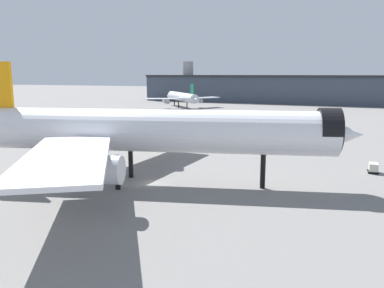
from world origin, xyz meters
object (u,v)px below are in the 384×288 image
baggage_tug_wing (245,141)px  baggage_cart_trailing (373,168)px  airliner_near_gate (139,131)px  airliner_far_taxiway (182,97)px

baggage_tug_wing → baggage_cart_trailing: baggage_tug_wing is taller
airliner_near_gate → airliner_far_taxiway: size_ratio=1.77×
baggage_tug_wing → baggage_cart_trailing: 34.98m
airliner_far_taxiway → baggage_cart_trailing: size_ratio=16.20×
airliner_far_taxiway → baggage_tug_wing: size_ratio=11.41×
airliner_near_gate → baggage_cart_trailing: (37.22, 20.65, -7.84)m
airliner_near_gate → baggage_cart_trailing: 43.28m
airliner_near_gate → baggage_cart_trailing: bearing=17.1°
airliner_far_taxiway → baggage_cart_trailing: 142.41m
airliner_far_taxiway → baggage_tug_wing: (54.25, -95.35, -4.80)m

